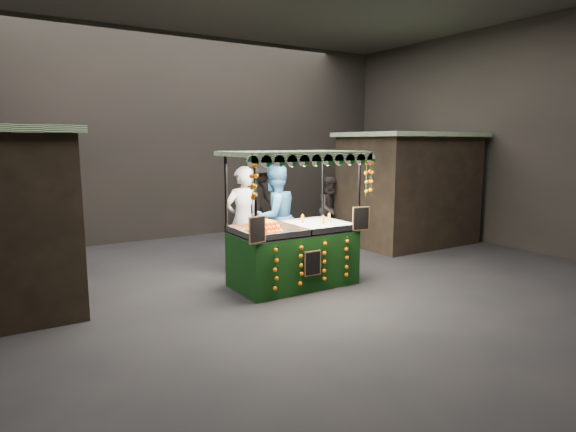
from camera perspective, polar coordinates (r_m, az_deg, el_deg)
ground at (r=8.12m, az=-0.80°, el=-8.31°), size 12.00×12.00×0.00m
market_hall at (r=7.83m, az=-0.85°, el=16.08°), size 12.10×10.10×5.05m
neighbour_stall_right at (r=11.75m, az=14.02°, el=3.25°), size 3.00×2.20×2.60m
juice_stall at (r=8.01m, az=0.79°, el=-3.42°), size 2.31×1.36×2.24m
vendor_grey at (r=8.78m, az=-5.34°, el=-0.49°), size 0.74×0.51×1.96m
vendor_blue at (r=8.96m, az=-1.63°, el=-0.20°), size 1.06×0.88×1.98m
shopper_1 at (r=11.60m, az=5.12°, el=0.78°), size 0.80×0.64×1.56m
shopper_2 at (r=9.75m, az=-25.31°, el=-1.57°), size 0.96×0.85×1.56m
shopper_3 at (r=12.17m, az=-3.36°, el=1.96°), size 1.40×1.16×1.89m
shopper_4 at (r=10.32m, az=-26.22°, el=-1.12°), size 0.83×0.61×1.55m
shopper_5 at (r=12.59m, az=11.01°, el=1.30°), size 1.36×1.35×1.57m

